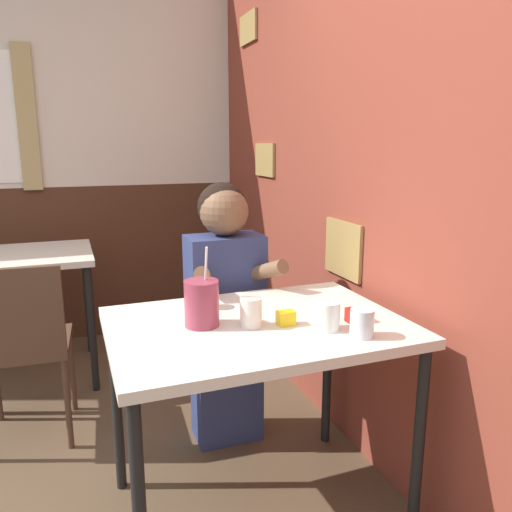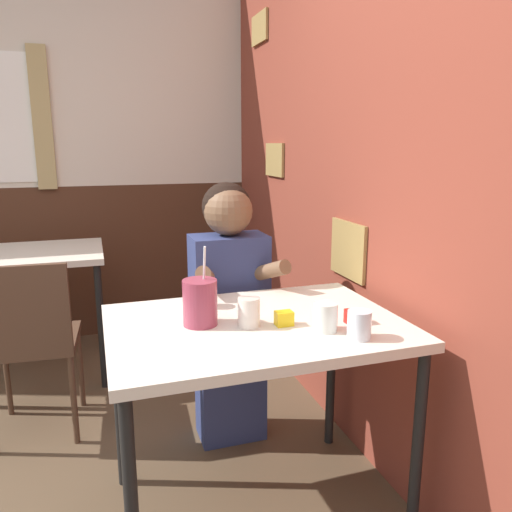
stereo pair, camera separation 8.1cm
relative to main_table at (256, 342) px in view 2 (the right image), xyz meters
The scene contains 13 objects.
brick_wall_right 1.26m from the main_table, 55.73° to the left, with size 0.08×4.44×2.70m.
back_wall 2.32m from the main_table, 105.86° to the left, with size 5.35×0.09×2.70m.
main_table is the anchor object (origin of this frame).
background_table 1.78m from the main_table, 120.34° to the left, with size 0.83×0.67×0.77m.
chair_near_window 1.18m from the main_table, 136.05° to the left, with size 0.43×0.43×0.88m.
person_seated 0.54m from the main_table, 84.93° to the left, with size 0.42×0.41×1.22m.
cocktail_pitcher 0.25m from the main_table, 169.95° to the left, with size 0.12×0.12×0.28m.
glass_near_pitcher 0.31m from the main_table, 124.39° to the left, with size 0.07×0.07×0.10m.
glass_center 0.28m from the main_table, 38.14° to the right, with size 0.08×0.08×0.10m.
glass_far_side 0.14m from the main_table, 135.08° to the right, with size 0.08×0.08×0.10m.
glass_by_brick 0.39m from the main_table, 42.60° to the right, with size 0.08×0.08×0.09m.
condiment_ketchup 0.36m from the main_table, 20.47° to the right, with size 0.06×0.04×0.05m.
condiment_mustard 0.14m from the main_table, 37.36° to the right, with size 0.06×0.04×0.05m.
Camera 2 is at (0.07, -1.26, 1.39)m, focal length 35.00 mm.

